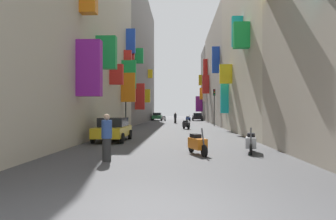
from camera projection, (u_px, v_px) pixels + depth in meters
name	position (u px, v px, depth m)	size (l,w,h in m)	color
ground_plane	(176.00, 127.00, 35.29)	(140.00, 140.00, 0.00)	#424244
building_left_mid_a	(97.00, 49.00, 31.27)	(7.34, 6.53, 16.34)	#BCB29E
building_left_mid_b	(128.00, 58.00, 50.06)	(7.17, 31.06, 21.01)	slate
building_right_mid_a	(273.00, 43.00, 24.68)	(7.09, 16.06, 14.61)	#BCB29E
building_right_mid_b	(233.00, 74.00, 43.31)	(7.05, 21.20, 14.11)	#B2A899
building_right_far	(218.00, 85.00, 59.98)	(7.35, 10.00, 13.74)	slate
parked_car_black	(197.00, 117.00, 55.85)	(1.86, 3.93, 1.41)	black
parked_car_yellow	(113.00, 129.00, 18.52)	(1.83, 4.08, 1.42)	gold
parked_car_green	(157.00, 116.00, 58.58)	(1.87, 4.49, 1.44)	#236638
scooter_black	(186.00, 125.00, 30.33)	(0.76, 1.75, 1.13)	black
scooter_orange	(197.00, 143.00, 12.83)	(0.79, 1.82, 1.13)	orange
scooter_blue	(188.00, 119.00, 52.89)	(0.82, 1.82, 1.13)	#2D4CAD
scooter_white	(163.00, 118.00, 54.16)	(0.85, 1.80, 1.13)	silver
scooter_silver	(251.00, 142.00, 13.31)	(0.70, 1.87, 1.13)	#ADADB2
pedestrian_crossing	(107.00, 138.00, 11.12)	(0.49, 0.49, 1.72)	#2C2C2C
pedestrian_near_left	(175.00, 118.00, 44.53)	(0.52, 0.52, 1.58)	black
traffic_light_near_corner	(126.00, 101.00, 28.69)	(0.26, 0.34, 4.00)	#2D2D2D
traffic_light_far_corner	(214.00, 101.00, 36.10)	(0.26, 0.34, 4.38)	#2D2D2D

